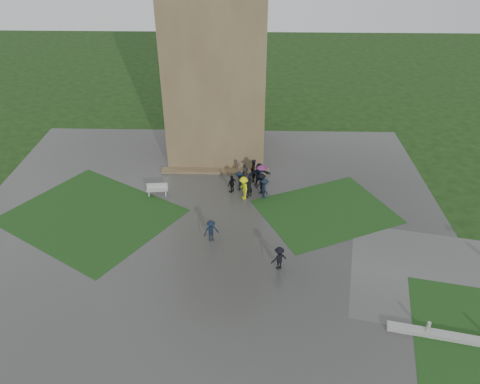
{
  "coord_description": "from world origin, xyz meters",
  "views": [
    {
      "loc": [
        2.97,
        -23.36,
        19.29
      ],
      "look_at": [
        2.19,
        5.62,
        1.2
      ],
      "focal_mm": 35.0,
      "sensor_mm": 36.0,
      "label": 1
    }
  ],
  "objects_px": {
    "bench": "(157,189)",
    "pedestrian_near": "(279,258)",
    "pedestrian_mid": "(211,231)",
    "tower": "(216,50)"
  },
  "relations": [
    {
      "from": "tower",
      "to": "bench",
      "type": "distance_m",
      "value": 12.43
    },
    {
      "from": "tower",
      "to": "pedestrian_mid",
      "type": "bearing_deg",
      "value": -88.32
    },
    {
      "from": "pedestrian_near",
      "to": "tower",
      "type": "bearing_deg",
      "value": -100.74
    },
    {
      "from": "bench",
      "to": "pedestrian_near",
      "type": "relative_size",
      "value": 1.03
    },
    {
      "from": "bench",
      "to": "pedestrian_near",
      "type": "xyz_separation_m",
      "value": [
        8.96,
        -8.27,
        0.32
      ]
    },
    {
      "from": "bench",
      "to": "pedestrian_near",
      "type": "height_order",
      "value": "pedestrian_near"
    },
    {
      "from": "tower",
      "to": "pedestrian_near",
      "type": "xyz_separation_m",
      "value": [
        4.76,
        -16.3,
        -8.19
      ]
    },
    {
      "from": "bench",
      "to": "pedestrian_near",
      "type": "bearing_deg",
      "value": -48.46
    },
    {
      "from": "tower",
      "to": "pedestrian_mid",
      "type": "distance_m",
      "value": 15.91
    },
    {
      "from": "pedestrian_mid",
      "to": "pedestrian_near",
      "type": "distance_m",
      "value": 5.12
    }
  ]
}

